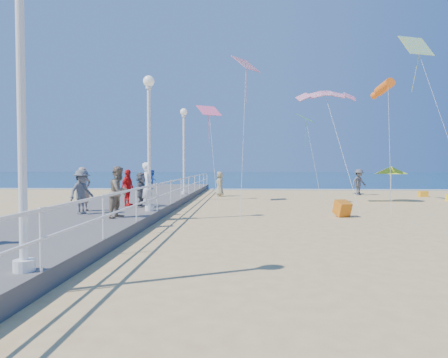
{
  "coord_description": "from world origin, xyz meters",
  "views": [
    {
      "loc": [
        -1.59,
        -15.56,
        2.21
      ],
      "look_at": [
        -2.5,
        2.0,
        1.6
      ],
      "focal_mm": 32.0,
      "sensor_mm": 36.0,
      "label": 1
    }
  ],
  "objects_px": {
    "lamp_post_mid": "(149,128)",
    "spectator_5": "(141,190)",
    "spectator_2": "(82,192)",
    "toddler_held": "(153,180)",
    "woman_holding_toddler": "(148,187)",
    "beach_chair_left": "(423,194)",
    "spectator_3": "(127,188)",
    "spectator_1": "(119,192)",
    "lamp_post_near": "(21,79)",
    "beach_umbrella": "(391,170)",
    "spectator_6": "(83,189)",
    "box_kite": "(342,210)",
    "lamp_post_far": "(184,142)",
    "beach_walker_c": "(220,184)",
    "beach_walker_a": "(359,182)"
  },
  "relations": [
    {
      "from": "woman_holding_toddler",
      "to": "toddler_held",
      "type": "relative_size",
      "value": 2.51
    },
    {
      "from": "lamp_post_mid",
      "to": "box_kite",
      "type": "height_order",
      "value": "lamp_post_mid"
    },
    {
      "from": "lamp_post_far",
      "to": "spectator_1",
      "type": "xyz_separation_m",
      "value": [
        -0.58,
        -11.01,
        -2.38
      ]
    },
    {
      "from": "spectator_2",
      "to": "beach_walker_a",
      "type": "bearing_deg",
      "value": -17.72
    },
    {
      "from": "toddler_held",
      "to": "woman_holding_toddler",
      "type": "bearing_deg",
      "value": 131.23
    },
    {
      "from": "toddler_held",
      "to": "beach_walker_a",
      "type": "height_order",
      "value": "toddler_held"
    },
    {
      "from": "spectator_2",
      "to": "beach_umbrella",
      "type": "height_order",
      "value": "beach_umbrella"
    },
    {
      "from": "spectator_6",
      "to": "beach_chair_left",
      "type": "bearing_deg",
      "value": -23.31
    },
    {
      "from": "lamp_post_mid",
      "to": "spectator_1",
      "type": "distance_m",
      "value": 3.17
    },
    {
      "from": "spectator_2",
      "to": "spectator_3",
      "type": "relative_size",
      "value": 1.01
    },
    {
      "from": "lamp_post_mid",
      "to": "spectator_6",
      "type": "relative_size",
      "value": 3.07
    },
    {
      "from": "spectator_2",
      "to": "beach_walker_c",
      "type": "bearing_deg",
      "value": 8.25
    },
    {
      "from": "woman_holding_toddler",
      "to": "box_kite",
      "type": "xyz_separation_m",
      "value": [
        8.0,
        1.49,
        -1.06
      ]
    },
    {
      "from": "box_kite",
      "to": "spectator_2",
      "type": "bearing_deg",
      "value": 173.89
    },
    {
      "from": "lamp_post_far",
      "to": "toddler_held",
      "type": "xyz_separation_m",
      "value": [
        0.07,
        -8.72,
        -2.03
      ]
    },
    {
      "from": "lamp_post_near",
      "to": "beach_umbrella",
      "type": "relative_size",
      "value": 2.49
    },
    {
      "from": "spectator_3",
      "to": "beach_umbrella",
      "type": "relative_size",
      "value": 0.76
    },
    {
      "from": "beach_walker_c",
      "to": "spectator_2",
      "type": "bearing_deg",
      "value": -26.98
    },
    {
      "from": "woman_holding_toddler",
      "to": "spectator_2",
      "type": "bearing_deg",
      "value": 115.74
    },
    {
      "from": "lamp_post_mid",
      "to": "spectator_5",
      "type": "bearing_deg",
      "value": 116.17
    },
    {
      "from": "lamp_post_near",
      "to": "spectator_3",
      "type": "relative_size",
      "value": 3.27
    },
    {
      "from": "lamp_post_mid",
      "to": "spectator_6",
      "type": "distance_m",
      "value": 3.53
    },
    {
      "from": "spectator_2",
      "to": "spectator_5",
      "type": "height_order",
      "value": "spectator_2"
    },
    {
      "from": "spectator_1",
      "to": "spectator_5",
      "type": "distance_m",
      "value": 3.45
    },
    {
      "from": "lamp_post_near",
      "to": "lamp_post_far",
      "type": "bearing_deg",
      "value": 90.0
    },
    {
      "from": "toddler_held",
      "to": "lamp_post_mid",
      "type": "bearing_deg",
      "value": 161.62
    },
    {
      "from": "lamp_post_far",
      "to": "spectator_3",
      "type": "xyz_separation_m",
      "value": [
        -1.42,
        -7.17,
        -2.45
      ]
    },
    {
      "from": "spectator_5",
      "to": "beach_walker_c",
      "type": "distance_m",
      "value": 11.5
    },
    {
      "from": "beach_chair_left",
      "to": "spectator_1",
      "type": "bearing_deg",
      "value": -138.44
    },
    {
      "from": "lamp_post_near",
      "to": "spectator_1",
      "type": "height_order",
      "value": "lamp_post_near"
    },
    {
      "from": "spectator_2",
      "to": "beach_chair_left",
      "type": "distance_m",
      "value": 23.16
    },
    {
      "from": "toddler_held",
      "to": "beach_chair_left",
      "type": "distance_m",
      "value": 20.48
    },
    {
      "from": "lamp_post_mid",
      "to": "spectator_5",
      "type": "distance_m",
      "value": 2.97
    },
    {
      "from": "spectator_2",
      "to": "toddler_held",
      "type": "bearing_deg",
      "value": -33.77
    },
    {
      "from": "beach_umbrella",
      "to": "beach_chair_left",
      "type": "distance_m",
      "value": 5.38
    },
    {
      "from": "spectator_2",
      "to": "spectator_5",
      "type": "relative_size",
      "value": 1.09
    },
    {
      "from": "spectator_6",
      "to": "box_kite",
      "type": "height_order",
      "value": "spectator_6"
    },
    {
      "from": "box_kite",
      "to": "beach_umbrella",
      "type": "relative_size",
      "value": 0.28
    },
    {
      "from": "lamp_post_near",
      "to": "spectator_3",
      "type": "bearing_deg",
      "value": 97.5
    },
    {
      "from": "beach_walker_c",
      "to": "toddler_held",
      "type": "bearing_deg",
      "value": -18.58
    },
    {
      "from": "beach_walker_a",
      "to": "beach_walker_c",
      "type": "height_order",
      "value": "beach_walker_a"
    },
    {
      "from": "spectator_6",
      "to": "beach_umbrella",
      "type": "relative_size",
      "value": 0.81
    },
    {
      "from": "spectator_1",
      "to": "beach_walker_c",
      "type": "height_order",
      "value": "spectator_1"
    },
    {
      "from": "lamp_post_near",
      "to": "spectator_2",
      "type": "bearing_deg",
      "value": 106.06
    },
    {
      "from": "lamp_post_far",
      "to": "beach_chair_left",
      "type": "distance_m",
      "value": 16.99
    },
    {
      "from": "box_kite",
      "to": "beach_umbrella",
      "type": "height_order",
      "value": "beach_umbrella"
    },
    {
      "from": "lamp_post_mid",
      "to": "spectator_3",
      "type": "distance_m",
      "value": 3.37
    },
    {
      "from": "woman_holding_toddler",
      "to": "lamp_post_mid",
      "type": "bearing_deg",
      "value": -152.05
    },
    {
      "from": "toddler_held",
      "to": "spectator_3",
      "type": "height_order",
      "value": "spectator_3"
    },
    {
      "from": "box_kite",
      "to": "beach_umbrella",
      "type": "distance_m",
      "value": 9.05
    }
  ]
}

